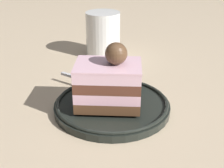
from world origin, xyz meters
name	(u,v)px	position (x,y,z in m)	size (l,w,h in m)	color
ground_plane	(113,104)	(0.00, 0.00, 0.00)	(2.40, 2.40, 0.00)	tan
dessert_plate	(112,105)	(0.01, -0.01, 0.01)	(0.19, 0.19, 0.02)	black
cake_slice	(109,82)	(0.02, -0.02, 0.05)	(0.12, 0.12, 0.10)	brown
fork	(90,81)	(-0.07, -0.01, 0.02)	(0.12, 0.06, 0.00)	silver
drink_glass_near	(103,36)	(-0.21, 0.12, 0.05)	(0.08, 0.08, 0.10)	white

